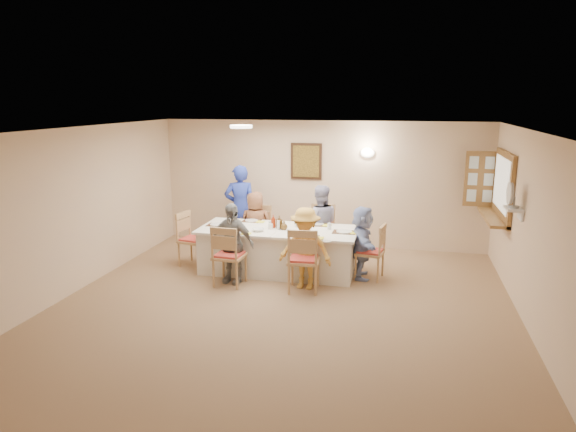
% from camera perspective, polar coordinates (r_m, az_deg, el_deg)
% --- Properties ---
extents(ground, '(7.00, 7.00, 0.00)m').
position_cam_1_polar(ground, '(7.31, -0.93, -10.54)').
color(ground, '#9C7250').
extents(room_walls, '(7.00, 7.00, 7.00)m').
position_cam_1_polar(room_walls, '(6.85, -0.97, 1.16)').
color(room_walls, beige).
rests_on(room_walls, ground).
extents(wall_picture, '(0.62, 0.05, 0.72)m').
position_cam_1_polar(wall_picture, '(10.23, 2.04, 6.10)').
color(wall_picture, '#372113').
rests_on(wall_picture, room_walls).
extents(wall_sconce, '(0.26, 0.09, 0.18)m').
position_cam_1_polar(wall_sconce, '(10.03, 8.82, 6.97)').
color(wall_sconce, white).
rests_on(wall_sconce, room_walls).
extents(ceiling_light, '(0.36, 0.36, 0.05)m').
position_cam_1_polar(ceiling_light, '(8.44, -5.23, 9.87)').
color(ceiling_light, white).
rests_on(ceiling_light, room_walls).
extents(serving_hatch, '(0.06, 1.50, 1.15)m').
position_cam_1_polar(serving_hatch, '(9.17, 22.80, 3.05)').
color(serving_hatch, olive).
rests_on(serving_hatch, room_walls).
extents(hatch_sill, '(0.30, 1.50, 0.05)m').
position_cam_1_polar(hatch_sill, '(9.24, 21.79, -0.12)').
color(hatch_sill, olive).
rests_on(hatch_sill, room_walls).
extents(shutter_door, '(0.55, 0.04, 1.00)m').
position_cam_1_polar(shutter_door, '(9.87, 20.59, 3.86)').
color(shutter_door, olive).
rests_on(shutter_door, room_walls).
extents(fan_shelf, '(0.22, 0.36, 0.03)m').
position_cam_1_polar(fan_shelf, '(7.86, 23.77, 0.73)').
color(fan_shelf, white).
rests_on(fan_shelf, room_walls).
extents(desk_fan, '(0.30, 0.30, 0.28)m').
position_cam_1_polar(desk_fan, '(7.83, 23.66, 1.82)').
color(desk_fan, '#A5A5A8').
rests_on(desk_fan, fan_shelf).
extents(dining_table, '(2.67, 1.13, 0.76)m').
position_cam_1_polar(dining_table, '(8.80, -1.08, -3.80)').
color(dining_table, white).
rests_on(dining_table, ground).
extents(chair_back_left, '(0.49, 0.49, 0.95)m').
position_cam_1_polar(chair_back_left, '(9.67, -3.39, -1.70)').
color(chair_back_left, tan).
rests_on(chair_back_left, ground).
extents(chair_back_right, '(0.51, 0.51, 1.02)m').
position_cam_1_polar(chair_back_right, '(9.40, 3.65, -1.91)').
color(chair_back_right, tan).
rests_on(chair_back_right, ground).
extents(chair_front_left, '(0.50, 0.50, 1.00)m').
position_cam_1_polar(chair_front_left, '(8.20, -6.52, -4.29)').
color(chair_front_left, tan).
rests_on(chair_front_left, ground).
extents(chair_front_right, '(0.54, 0.54, 1.03)m').
position_cam_1_polar(chair_front_right, '(7.89, 1.76, -4.77)').
color(chair_front_right, tan).
rests_on(chair_front_right, ground).
extents(chair_left_end, '(0.54, 0.54, 0.96)m').
position_cam_1_polar(chair_left_end, '(9.25, -10.45, -2.52)').
color(chair_left_end, tan).
rests_on(chair_left_end, ground).
extents(chair_right_end, '(0.51, 0.51, 0.93)m').
position_cam_1_polar(chair_right_end, '(8.55, 9.08, -3.88)').
color(chair_right_end, tan).
rests_on(chair_right_end, ground).
extents(diner_back_left, '(0.67, 0.49, 1.25)m').
position_cam_1_polar(diner_back_left, '(9.52, -3.61, -1.00)').
color(diner_back_left, brown).
rests_on(diner_back_left, ground).
extents(diner_back_right, '(0.89, 0.80, 1.42)m').
position_cam_1_polar(diner_back_right, '(9.24, 3.54, -0.90)').
color(diner_back_right, '#A4A0C5').
rests_on(diner_back_right, ground).
extents(diner_front_left, '(0.87, 0.56, 1.31)m').
position_cam_1_polar(diner_front_left, '(8.26, -6.27, -3.01)').
color(diner_front_left, gray).
rests_on(diner_front_left, ground).
extents(diner_front_right, '(0.92, 0.63, 1.29)m').
position_cam_1_polar(diner_front_right, '(7.96, 1.94, -3.62)').
color(diner_front_right, gold).
rests_on(diner_front_right, ground).
extents(diner_right_end, '(1.23, 0.68, 1.21)m').
position_cam_1_polar(diner_right_end, '(8.52, 8.24, -2.91)').
color(diner_right_end, '#94A5D9').
rests_on(diner_right_end, ground).
extents(caregiver, '(0.87, 0.79, 1.67)m').
position_cam_1_polar(caregiver, '(10.04, -5.33, 0.93)').
color(caregiver, '#273CAF').
rests_on(caregiver, ground).
extents(placemat_fl, '(0.35, 0.26, 0.01)m').
position_cam_1_polar(placemat_fl, '(8.47, -5.72, -1.84)').
color(placemat_fl, '#472B19').
rests_on(placemat_fl, dining_table).
extents(plate_fl, '(0.25, 0.25, 0.02)m').
position_cam_1_polar(plate_fl, '(8.47, -5.72, -1.77)').
color(plate_fl, white).
rests_on(plate_fl, dining_table).
extents(napkin_fl, '(0.14, 0.14, 0.01)m').
position_cam_1_polar(napkin_fl, '(8.37, -4.66, -1.95)').
color(napkin_fl, '#FFF735').
rests_on(napkin_fl, dining_table).
extents(placemat_fr, '(0.33, 0.24, 0.01)m').
position_cam_1_polar(placemat_fr, '(8.18, 2.29, -2.32)').
color(placemat_fr, '#472B19').
rests_on(placemat_fr, dining_table).
extents(plate_fr, '(0.22, 0.22, 0.01)m').
position_cam_1_polar(plate_fr, '(8.18, 2.29, -2.25)').
color(plate_fr, white).
rests_on(plate_fr, dining_table).
extents(napkin_fr, '(0.14, 0.14, 0.01)m').
position_cam_1_polar(napkin_fr, '(8.10, 3.48, -2.44)').
color(napkin_fr, '#FFF735').
rests_on(napkin_fr, dining_table).
extents(placemat_bl, '(0.32, 0.24, 0.01)m').
position_cam_1_polar(placemat_bl, '(9.25, -4.07, -0.56)').
color(placemat_bl, '#472B19').
rests_on(placemat_bl, dining_table).
extents(plate_bl, '(0.23, 0.23, 0.01)m').
position_cam_1_polar(plate_bl, '(9.24, -4.07, -0.50)').
color(plate_bl, white).
rests_on(plate_bl, dining_table).
extents(napkin_bl, '(0.14, 0.14, 0.01)m').
position_cam_1_polar(napkin_bl, '(9.15, -3.09, -0.64)').
color(napkin_bl, '#FFF735').
rests_on(napkin_bl, dining_table).
extents(placemat_br, '(0.37, 0.28, 0.01)m').
position_cam_1_polar(placemat_br, '(8.98, 3.28, -0.95)').
color(placemat_br, '#472B19').
rests_on(placemat_br, dining_table).
extents(plate_br, '(0.22, 0.22, 0.01)m').
position_cam_1_polar(plate_br, '(8.98, 3.28, -0.89)').
color(plate_br, white).
rests_on(plate_br, dining_table).
extents(napkin_br, '(0.15, 0.15, 0.01)m').
position_cam_1_polar(napkin_br, '(8.90, 4.37, -1.04)').
color(napkin_br, '#FFF735').
rests_on(napkin_br, dining_table).
extents(placemat_le, '(0.34, 0.25, 0.01)m').
position_cam_1_polar(placemat_le, '(9.02, -7.89, -0.99)').
color(placemat_le, '#472B19').
rests_on(placemat_le, dining_table).
extents(plate_le, '(0.24, 0.24, 0.02)m').
position_cam_1_polar(plate_le, '(9.02, -7.89, -0.93)').
color(plate_le, white).
rests_on(plate_le, dining_table).
extents(napkin_le, '(0.15, 0.15, 0.01)m').
position_cam_1_polar(napkin_le, '(8.91, -6.92, -1.09)').
color(napkin_le, '#FFF735').
rests_on(napkin_le, dining_table).
extents(placemat_re, '(0.38, 0.28, 0.01)m').
position_cam_1_polar(placemat_re, '(8.51, 6.26, -1.79)').
color(placemat_re, '#472B19').
rests_on(placemat_re, dining_table).
extents(plate_re, '(0.26, 0.26, 0.02)m').
position_cam_1_polar(plate_re, '(8.50, 6.26, -1.73)').
color(plate_re, white).
rests_on(plate_re, dining_table).
extents(napkin_re, '(0.14, 0.14, 0.01)m').
position_cam_1_polar(napkin_re, '(8.44, 7.43, -1.89)').
color(napkin_re, '#FFF735').
rests_on(napkin_re, dining_table).
extents(teacup_a, '(0.15, 0.15, 0.09)m').
position_cam_1_polar(teacup_a, '(8.63, -6.97, -1.30)').
color(teacup_a, white).
rests_on(teacup_a, dining_table).
extents(teacup_b, '(0.10, 0.10, 0.09)m').
position_cam_1_polar(teacup_b, '(9.11, 2.24, -0.47)').
color(teacup_b, white).
rests_on(teacup_b, dining_table).
extents(bowl_a, '(0.35, 0.35, 0.05)m').
position_cam_1_polar(bowl_a, '(8.53, -3.32, -1.54)').
color(bowl_a, white).
rests_on(bowl_a, dining_table).
extents(bowl_b, '(0.36, 0.36, 0.07)m').
position_cam_1_polar(bowl_b, '(8.83, 1.39, -0.96)').
color(bowl_b, white).
rests_on(bowl_b, dining_table).
extents(condiment_ketchup, '(0.12, 0.12, 0.22)m').
position_cam_1_polar(condiment_ketchup, '(8.74, -1.64, -0.59)').
color(condiment_ketchup, '#AD2F0E').
rests_on(condiment_ketchup, dining_table).
extents(condiment_brown, '(0.18, 0.18, 0.22)m').
position_cam_1_polar(condiment_brown, '(8.69, -0.98, -0.66)').
color(condiment_brown, '#563A16').
rests_on(condiment_brown, dining_table).
extents(condiment_malt, '(0.18, 0.18, 0.15)m').
position_cam_1_polar(condiment_malt, '(8.60, -0.45, -1.04)').
color(condiment_malt, '#563A16').
rests_on(condiment_malt, dining_table).
extents(drinking_glass, '(0.07, 0.07, 0.10)m').
position_cam_1_polar(drinking_glass, '(8.77, -1.96, -0.92)').
color(drinking_glass, silver).
rests_on(drinking_glass, dining_table).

